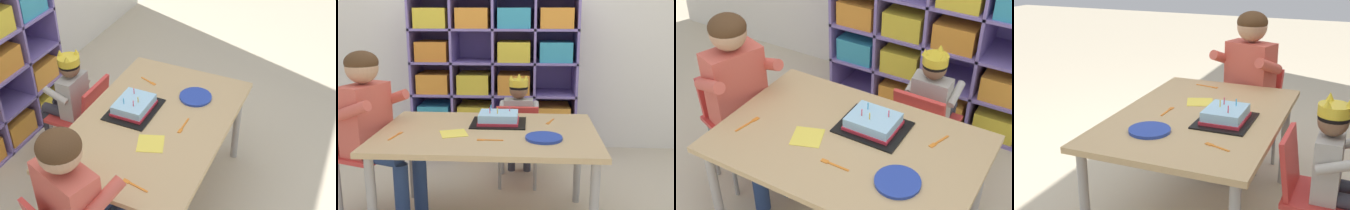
{
  "view_description": "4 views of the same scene",
  "coord_description": "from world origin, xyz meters",
  "views": [
    {
      "loc": [
        -1.83,
        -0.91,
        2.2
      ],
      "look_at": [
        0.01,
        -0.09,
        0.73
      ],
      "focal_mm": 48.57,
      "sensor_mm": 36.0,
      "label": 1
    },
    {
      "loc": [
        0.24,
        -2.16,
        1.26
      ],
      "look_at": [
        0.1,
        0.02,
        0.75
      ],
      "focal_mm": 42.5,
      "sensor_mm": 36.0,
      "label": 2
    },
    {
      "loc": [
        0.86,
        -1.51,
        2.01
      ],
      "look_at": [
        -0.04,
        0.02,
        0.78
      ],
      "focal_mm": 51.24,
      "sensor_mm": 36.0,
      "label": 3
    },
    {
      "loc": [
        2.08,
        0.75,
        1.4
      ],
      "look_at": [
        0.06,
        -0.08,
        0.66
      ],
      "focal_mm": 48.73,
      "sensor_mm": 36.0,
      "label": 4
    }
  ],
  "objects": [
    {
      "name": "paper_plate_stack",
      "position": [
        0.31,
        -0.13,
        0.61
      ],
      "size": [
        0.2,
        0.2,
        0.01
      ],
      "primitive_type": "cylinder",
      "color": "#233DA3",
      "rests_on": "activity_table"
    },
    {
      "name": "adult_helper_seated",
      "position": [
        -0.68,
        0.05,
        0.65
      ],
      "size": [
        0.48,
        0.46,
        1.04
      ],
      "rotation": [
        0.0,
        0.0,
        1.24
      ],
      "color": "#D15647",
      "rests_on": "ground"
    },
    {
      "name": "classroom_chair_blue",
      "position": [
        0.15,
        0.59,
        0.37
      ],
      "size": [
        0.32,
        0.36,
        0.63
      ],
      "rotation": [
        0.0,
        0.0,
        3.13
      ],
      "color": "red",
      "rests_on": "ground"
    },
    {
      "name": "fork_at_table_front_edge",
      "position": [
        0.02,
        -0.17,
        0.6
      ],
      "size": [
        0.14,
        0.02,
        0.0
      ],
      "rotation": [
        0.0,
        0.0,
        6.28
      ],
      "color": "orange",
      "rests_on": "activity_table"
    },
    {
      "name": "child_with_crown",
      "position": [
        0.16,
        0.7,
        0.51
      ],
      "size": [
        0.3,
        0.31,
        0.82
      ],
      "rotation": [
        0.0,
        0.0,
        3.13
      ],
      "color": "#B2ADA3",
      "rests_on": "ground"
    },
    {
      "name": "paper_napkin_square",
      "position": [
        -0.18,
        -0.07,
        0.6
      ],
      "size": [
        0.18,
        0.18,
        0.0
      ],
      "primitive_type": "cube",
      "rotation": [
        0.0,
        0.0,
        0.35
      ],
      "color": "#F4DB4C",
      "rests_on": "activity_table"
    },
    {
      "name": "ground",
      "position": [
        0.0,
        0.0,
        0.0
      ],
      "size": [
        16.0,
        16.0,
        0.0
      ],
      "primitive_type": "plane",
      "color": "beige"
    },
    {
      "name": "fork_by_napkin",
      "position": [
        0.36,
        0.2,
        0.6
      ],
      "size": [
        0.06,
        0.12,
        0.0
      ],
      "rotation": [
        0.0,
        0.0,
        1.22
      ],
      "color": "orange",
      "rests_on": "activity_table"
    },
    {
      "name": "activity_table",
      "position": [
        0.0,
        0.0,
        0.54
      ],
      "size": [
        1.24,
        0.82,
        0.6
      ],
      "color": "tan",
      "rests_on": "ground"
    },
    {
      "name": "fork_near_child_seat",
      "position": [
        -0.49,
        -0.13,
        0.6
      ],
      "size": [
        0.04,
        0.15,
        0.0
      ],
      "rotation": [
        0.0,
        0.0,
        4.54
      ],
      "color": "orange",
      "rests_on": "activity_table"
    },
    {
      "name": "birthday_cake_on_tray",
      "position": [
        0.05,
        0.15,
        0.63
      ],
      "size": [
        0.33,
        0.27,
        0.11
      ],
      "color": "black",
      "rests_on": "activity_table"
    }
  ]
}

